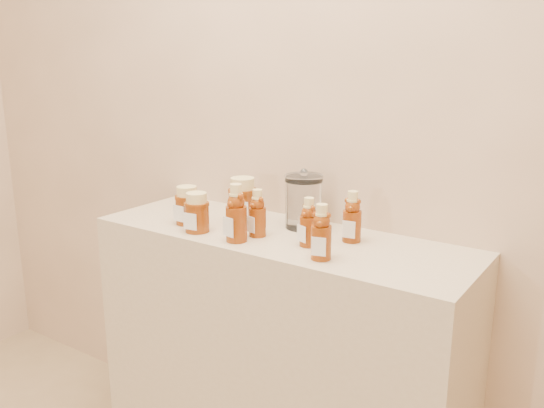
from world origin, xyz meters
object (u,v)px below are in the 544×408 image
Objects in this scene: display_table at (278,366)px; bear_bottle_back_left at (257,210)px; honey_jar_left at (187,205)px; bear_bottle_front_left at (236,209)px; glass_canister at (304,199)px.

bear_bottle_back_left reaches higher than display_table.
bear_bottle_back_left is 0.26m from honey_jar_left.
bear_bottle_front_left reaches higher than display_table.
bear_bottle_front_left is 1.57× the size of honey_jar_left.
honey_jar_left is (-0.24, 0.05, -0.04)m from bear_bottle_front_left.
display_table is 0.55m from glass_canister.
bear_bottle_front_left is (-0.06, -0.13, 0.55)m from display_table.
display_table is 9.74× the size of honey_jar_left.
display_table is at bearing 65.00° from bear_bottle_back_left.
bear_bottle_front_left is (-0.02, -0.07, 0.02)m from bear_bottle_back_left.
bear_bottle_back_left is 0.17m from glass_canister.
bear_bottle_back_left is 1.32× the size of honey_jar_left.
honey_jar_left is at bearing 178.42° from bear_bottle_front_left.
bear_bottle_front_left is 0.24m from glass_canister.
bear_bottle_back_left is 0.84× the size of bear_bottle_front_left.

